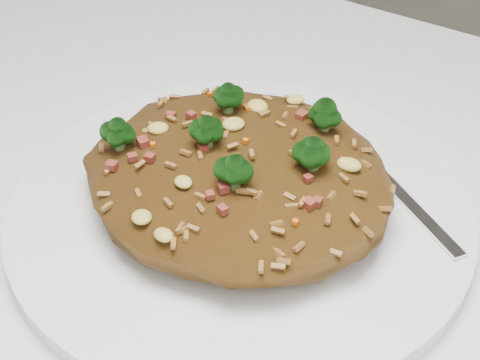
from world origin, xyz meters
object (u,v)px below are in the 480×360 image
object	(u,v)px
dining_table	(112,306)
fork	(391,185)
plate	(240,206)
fried_rice	(240,164)

from	to	relation	value
dining_table	fork	world-z (taller)	fork
plate	fried_rice	xyz separation A→B (m)	(-0.00, 0.00, 0.03)
plate	fork	xyz separation A→B (m)	(0.08, 0.07, 0.01)
plate	fried_rice	distance (m)	0.03
fork	dining_table	bearing A→B (deg)	-109.30
plate	fork	bearing A→B (deg)	41.40
fried_rice	fork	world-z (taller)	fried_rice
dining_table	fried_rice	distance (m)	0.16
plate	fried_rice	size ratio (longest dim) A/B	1.50
plate	fork	world-z (taller)	fork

